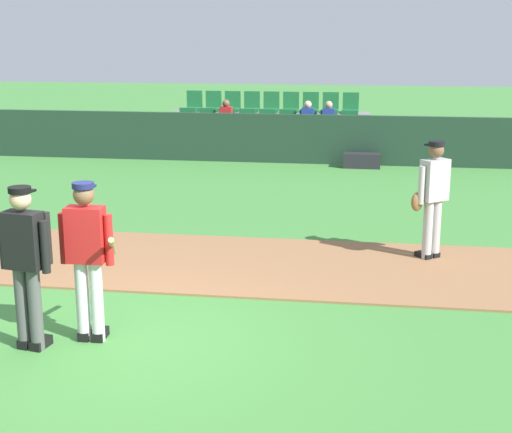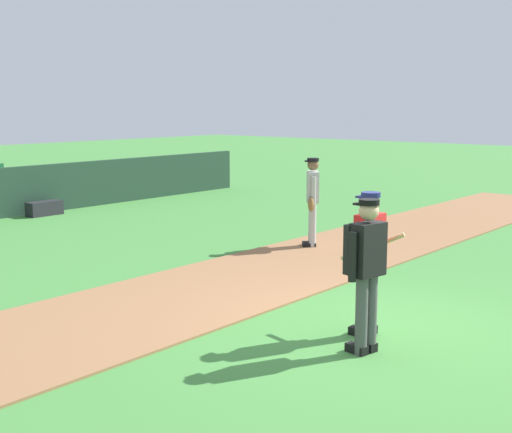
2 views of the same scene
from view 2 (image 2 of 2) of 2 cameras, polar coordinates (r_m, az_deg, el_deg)
name	(u,v)px [view 2 (image 2 of 2)]	position (r m, az deg, el deg)	size (l,w,h in m)	color
ground_plane	(373,330)	(8.92, 9.58, -9.15)	(80.00, 80.00, 0.00)	#42843A
infield_dirt_path	(208,290)	(10.57, -3.96, -6.04)	(28.00, 2.76, 0.03)	#936642
batter_red_jersey	(369,257)	(8.47, 9.25, -3.33)	(0.70, 0.77, 1.76)	silver
umpire_home_plate	(366,267)	(7.85, 9.00, -4.08)	(0.58, 0.35, 1.76)	#4C4C4C
runner_grey_jersey	(312,199)	(13.58, 4.64, 1.44)	(0.59, 0.48, 1.76)	#B2B2B2
equipment_bag	(45,208)	(18.39, -16.96, 0.64)	(0.90, 0.36, 0.36)	#232328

